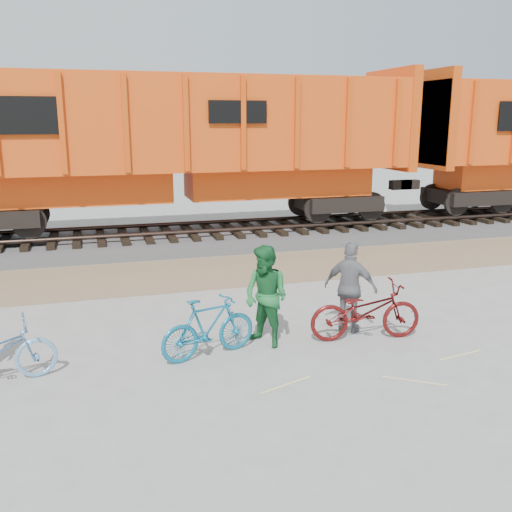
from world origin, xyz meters
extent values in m
plane|color=#9E9E99|center=(0.00, 0.00, 0.00)|extent=(120.00, 120.00, 0.00)
cube|color=#857052|center=(0.00, 5.50, 0.01)|extent=(120.00, 3.00, 0.02)
cube|color=slate|center=(0.00, 9.00, 0.15)|extent=(120.00, 4.00, 0.30)
cube|color=black|center=(0.00, 9.00, 0.36)|extent=(0.22, 2.60, 0.12)
cube|color=black|center=(6.50, 9.00, 0.36)|extent=(0.22, 2.60, 0.12)
cylinder|color=#382821|center=(0.00, 8.28, 0.48)|extent=(120.00, 0.12, 0.12)
cylinder|color=#382821|center=(0.00, 9.72, 0.48)|extent=(120.00, 0.12, 0.12)
cube|color=black|center=(-0.93, 9.00, 0.94)|extent=(11.20, 2.20, 0.80)
cube|color=#DF4C0F|center=(-0.93, 9.00, 1.79)|extent=(11.76, 1.65, 0.90)
cube|color=#DF4C0F|center=(-0.93, 9.00, 3.54)|extent=(14.00, 3.00, 2.60)
cube|color=#D0440D|center=(5.92, 9.00, 3.64)|extent=(0.30, 3.06, 3.10)
cube|color=black|center=(-5.13, 7.42, 3.74)|extent=(2.20, 0.04, 0.90)
cube|color=#D0440D|center=(7.22, 9.00, 3.64)|extent=(0.30, 3.06, 3.10)
imported|color=#116B8D|center=(-1.83, 0.49, 0.49)|extent=(1.68, 0.89, 0.97)
imported|color=#550F0E|center=(0.86, 0.47, 0.50)|extent=(1.97, 0.91, 1.00)
imported|color=#1C652F|center=(-0.83, 0.69, 0.84)|extent=(0.98, 1.03, 1.68)
imported|color=slate|center=(0.76, 0.87, 0.81)|extent=(0.95, 0.94, 1.61)
camera|label=1|loc=(-3.49, -7.76, 3.64)|focal=40.00mm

